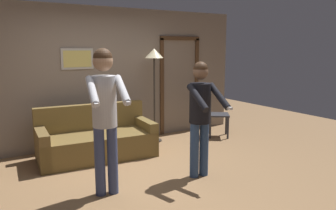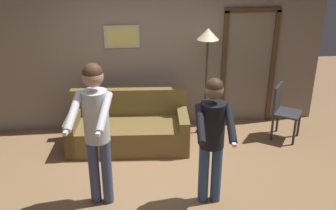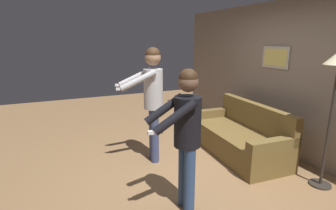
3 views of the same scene
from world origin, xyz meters
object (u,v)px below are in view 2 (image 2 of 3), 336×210
object	(u,v)px
torchiere_lamp	(208,46)
dining_chair_distant	(283,108)
person_standing_right	(212,132)
couch	(129,130)
person_standing_left	(96,122)

from	to	relation	value
torchiere_lamp	dining_chair_distant	world-z (taller)	torchiere_lamp
person_standing_right	dining_chair_distant	world-z (taller)	person_standing_right
couch	torchiere_lamp	bearing A→B (deg)	14.70
torchiere_lamp	person_standing_left	distance (m)	2.51
couch	torchiere_lamp	distance (m)	1.86
torchiere_lamp	person_standing_left	size ratio (longest dim) A/B	0.99
torchiere_lamp	person_standing_right	distance (m)	2.04
couch	dining_chair_distant	world-z (taller)	dining_chair_distant
couch	dining_chair_distant	xyz separation A→B (m)	(2.57, 0.02, 0.25)
torchiere_lamp	person_standing_left	bearing A→B (deg)	-132.90
person_standing_right	person_standing_left	bearing A→B (deg)	174.89
couch	torchiere_lamp	world-z (taller)	torchiere_lamp
couch	person_standing_left	bearing A→B (deg)	-104.08
person_standing_right	dining_chair_distant	bearing A→B (deg)	45.60
couch	person_standing_right	world-z (taller)	person_standing_right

